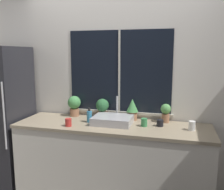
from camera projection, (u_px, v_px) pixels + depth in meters
The scene contains 14 objects.
wall_back at pixel (120, 82), 3.22m from camera, with size 8.00×0.09×2.70m.
wall_left at pixel (14, 73), 4.52m from camera, with size 0.06×7.00×2.70m.
counter at pixel (112, 160), 3.00m from camera, with size 2.28×0.67×0.89m.
refrigerator at pixel (0, 115), 3.31m from camera, with size 0.70×0.65×1.80m.
sink at pixel (113, 120), 2.95m from camera, with size 0.45×0.42×0.29m.
potted_plant_far_left at pixel (74, 105), 3.29m from camera, with size 0.17×0.17×0.27m.
potted_plant_center_left at pixel (102, 107), 3.19m from camera, with size 0.17×0.17×0.25m.
potted_plant_center_right at pixel (132, 109), 3.09m from camera, with size 0.15×0.15×0.27m.
potted_plant_far_right at pixel (166, 112), 2.99m from camera, with size 0.12×0.12×0.23m.
soap_bottle at pixel (89, 116), 3.00m from camera, with size 0.06×0.06×0.18m.
mug_white at pixel (192, 126), 2.69m from camera, with size 0.07×0.07×0.10m.
mug_green at pixel (144, 122), 2.84m from camera, with size 0.07×0.07×0.09m.
mug_red at pixel (68, 122), 2.84m from camera, with size 0.07×0.07×0.09m.
mug_black at pixel (160, 123), 2.84m from camera, with size 0.08×0.08×0.08m.
Camera 1 is at (0.74, -2.40, 1.72)m, focal length 40.00 mm.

